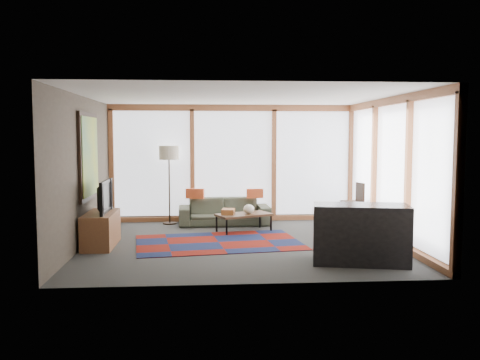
{
  "coord_description": "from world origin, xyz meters",
  "views": [
    {
      "loc": [
        -0.69,
        -8.9,
        1.92
      ],
      "look_at": [
        0.0,
        0.4,
        1.1
      ],
      "focal_mm": 38.0,
      "sensor_mm": 36.0,
      "label": 1
    }
  ],
  "objects": [
    {
      "name": "floor_lamp",
      "position": [
        -1.41,
        2.11,
        0.85
      ],
      "size": [
        0.43,
        0.43,
        1.7
      ],
      "primitive_type": null,
      "color": "black",
      "rests_on": "ground"
    },
    {
      "name": "television",
      "position": [
        -2.45,
        -0.06,
        0.87
      ],
      "size": [
        0.13,
        0.97,
        0.56
      ],
      "primitive_type": "imported",
      "rotation": [
        0.0,
        0.0,
        1.58
      ],
      "color": "black",
      "rests_on": "tv_console"
    },
    {
      "name": "sofa",
      "position": [
        -0.23,
        1.95,
        0.28
      ],
      "size": [
        1.97,
        0.83,
        0.57
      ],
      "primitive_type": "imported",
      "rotation": [
        0.0,
        0.0,
        0.03
      ],
      "color": "#363B2D",
      "rests_on": "ground"
    },
    {
      "name": "tv_console",
      "position": [
        -2.46,
        -0.05,
        0.29
      ],
      "size": [
        0.49,
        1.17,
        0.59
      ],
      "primitive_type": "cube",
      "color": "brown",
      "rests_on": "ground"
    },
    {
      "name": "vase",
      "position": [
        0.23,
        1.11,
        0.45
      ],
      "size": [
        0.26,
        0.26,
        0.19
      ],
      "primitive_type": "ellipsoid",
      "rotation": [
        0.0,
        0.0,
        0.2
      ],
      "color": "silver",
      "rests_on": "coffee_table"
    },
    {
      "name": "shelf_picture",
      "position": [
        2.54,
        1.25,
        0.75
      ],
      "size": [
        0.1,
        0.31,
        0.4
      ],
      "primitive_type": "cube",
      "rotation": [
        0.0,
        0.0,
        0.22
      ],
      "color": "black",
      "rests_on": "bookshelf"
    },
    {
      "name": "pillow_right",
      "position": [
        0.44,
        1.98,
        0.67
      ],
      "size": [
        0.36,
        0.11,
        0.2
      ],
      "primitive_type": "cube",
      "rotation": [
        0.0,
        0.0,
        -0.01
      ],
      "color": "#CD4E26",
      "rests_on": "sofa"
    },
    {
      "name": "coffee_table",
      "position": [
        0.13,
        1.13,
        0.18
      ],
      "size": [
        1.2,
        0.92,
        0.36
      ],
      "primitive_type": null,
      "rotation": [
        0.0,
        0.0,
        0.41
      ],
      "color": "#38210F",
      "rests_on": "ground"
    },
    {
      "name": "bowl_b",
      "position": [
        2.39,
        0.33,
        0.59
      ],
      "size": [
        0.17,
        0.17,
        0.08
      ],
      "primitive_type": "ellipsoid",
      "rotation": [
        0.0,
        0.0,
        0.06
      ],
      "color": "black",
      "rests_on": "bookshelf"
    },
    {
      "name": "rug",
      "position": [
        -0.41,
        0.08,
        0.01
      ],
      "size": [
        3.12,
        2.23,
        0.01
      ],
      "primitive_type": "cube",
      "rotation": [
        0.0,
        0.0,
        0.13
      ],
      "color": "#691109",
      "rests_on": "ground"
    },
    {
      "name": "bar_counter",
      "position": [
        1.67,
        -1.54,
        0.44
      ],
      "size": [
        1.51,
        0.93,
        0.89
      ],
      "primitive_type": "cube",
      "rotation": [
        0.0,
        0.0,
        -0.21
      ],
      "color": "black",
      "rests_on": "ground"
    },
    {
      "name": "ground",
      "position": [
        0.0,
        0.0,
        0.0
      ],
      "size": [
        5.5,
        5.5,
        0.0
      ],
      "primitive_type": "plane",
      "color": "#31302D",
      "rests_on": "ground"
    },
    {
      "name": "room_envelope",
      "position": [
        0.49,
        0.56,
        1.54
      ],
      "size": [
        5.52,
        5.02,
        2.62
      ],
      "color": "#42372E",
      "rests_on": "ground"
    },
    {
      "name": "bookshelf",
      "position": [
        2.43,
        0.54,
        0.27
      ],
      "size": [
        0.4,
        2.19,
        0.55
      ],
      "primitive_type": null,
      "color": "#38210F",
      "rests_on": "ground"
    },
    {
      "name": "bowl_a",
      "position": [
        2.45,
        -0.04,
        0.6
      ],
      "size": [
        0.23,
        0.23,
        0.1
      ],
      "primitive_type": "ellipsoid",
      "rotation": [
        0.0,
        0.0,
        0.19
      ],
      "color": "black",
      "rests_on": "bookshelf"
    },
    {
      "name": "pillow_left",
      "position": [
        -0.85,
        1.97,
        0.68
      ],
      "size": [
        0.4,
        0.2,
        0.21
      ],
      "primitive_type": "cube",
      "rotation": [
        0.0,
        0.0,
        -0.24
      ],
      "color": "#CD4E26",
      "rests_on": "sofa"
    },
    {
      "name": "book_stack",
      "position": [
        -0.18,
        1.12,
        0.41
      ],
      "size": [
        0.29,
        0.34,
        0.1
      ],
      "primitive_type": "cube",
      "rotation": [
        0.0,
        0.0,
        -0.18
      ],
      "color": "#955327",
      "rests_on": "coffee_table"
    }
  ]
}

